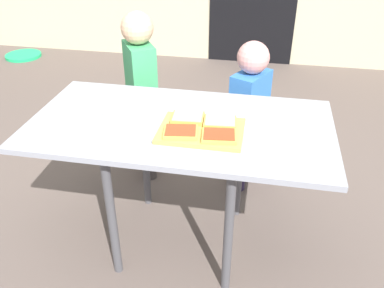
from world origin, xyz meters
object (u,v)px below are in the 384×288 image
Objects in this scene: pizza_slice_near_left at (181,132)px; garden_hose_coil at (23,55)px; child_left at (141,86)px; pizza_slice_far_left at (188,118)px; plate_white_right at (249,121)px; plate_white_left at (126,108)px; dining_table at (180,136)px; pizza_slice_far_right at (220,122)px; pizza_slice_near_right at (219,136)px; cutting_board at (201,131)px; child_right at (249,108)px.

garden_hose_coil is at bearing 132.76° from pizza_slice_near_left.
child_left is at bearing 119.11° from pizza_slice_near_left.
pizza_slice_far_left reaches higher than plate_white_right.
dining_table is at bearing -15.69° from plate_white_left.
dining_table is 0.21m from pizza_slice_far_right.
pizza_slice_far_left is 0.99× the size of pizza_slice_far_right.
pizza_slice_near_left is 0.15× the size of child_left.
child_left is (-0.56, 0.71, -0.13)m from pizza_slice_near_right.
pizza_slice_far_left is at bearing 88.13° from pizza_slice_near_left.
cutting_board is 0.11m from pizza_slice_near_right.
pizza_slice_far_left is at bearing -45.77° from garden_hose_coil.
pizza_slice_near_right is at bearing -45.42° from garden_hose_coil.
pizza_slice_near_right is at bearing -35.85° from cutting_board.
child_right reaches higher than pizza_slice_near_left.
cutting_board is at bearing -45.70° from garden_hose_coil.
cutting_board reaches higher than garden_hose_coil.
pizza_slice_far_left is at bearing -5.32° from dining_table.
pizza_slice_near_right is at bearing -0.90° from pizza_slice_near_left.
pizza_slice_near_left reaches higher than plate_white_right.
plate_white_right is (0.20, 0.14, -0.00)m from cutting_board.
garden_hose_coil is at bearing 134.23° from pizza_slice_far_left.
cutting_board is 0.69m from child_right.
pizza_slice_far_left is 0.21m from pizza_slice_near_right.
pizza_slice_near_right is at bearing -34.57° from dining_table.
pizza_slice_far_left is 0.63× the size of plate_white_left.
garden_hose_coil is at bearing 133.85° from dining_table.
cutting_board is 1.54× the size of plate_white_right.
child_left is at bearing -43.30° from garden_hose_coil.
dining_table is at bearing -167.64° from plate_white_right.
cutting_board is at bearing 144.15° from pizza_slice_near_right.
plate_white_left is (-0.31, 0.21, -0.02)m from pizza_slice_near_left.
pizza_slice_far_right is at bearing -3.49° from pizza_slice_far_left.
child_left reaches higher than pizza_slice_near_right.
plate_white_left is 3.29m from garden_hose_coil.
pizza_slice_far_right is at bearing -99.89° from child_right.
garden_hose_coil is (-2.59, 2.63, -0.73)m from pizza_slice_near_right.
pizza_slice_near_right reaches higher than garden_hose_coil.
child_left is (-0.37, 0.58, -0.03)m from dining_table.
pizza_slice_near_right is 0.74m from child_right.
dining_table is at bearing 145.43° from pizza_slice_near_right.
plate_white_left is at bearing -80.59° from child_left.
cutting_board is at bearing 36.95° from pizza_slice_near_left.
child_left is (-0.55, 0.59, -0.13)m from pizza_slice_far_right.
pizza_slice_near_right is 0.52m from plate_white_left.
plate_white_right is at bearing 35.41° from cutting_board.
plate_white_right is 0.54m from child_right.
pizza_slice_far_left is 0.13m from pizza_slice_near_left.
pizza_slice_near_left is 0.38m from plate_white_left.
pizza_slice_near_right is (0.16, -0.00, 0.00)m from pizza_slice_near_left.
pizza_slice_far_right is at bearing 95.71° from pizza_slice_near_right.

